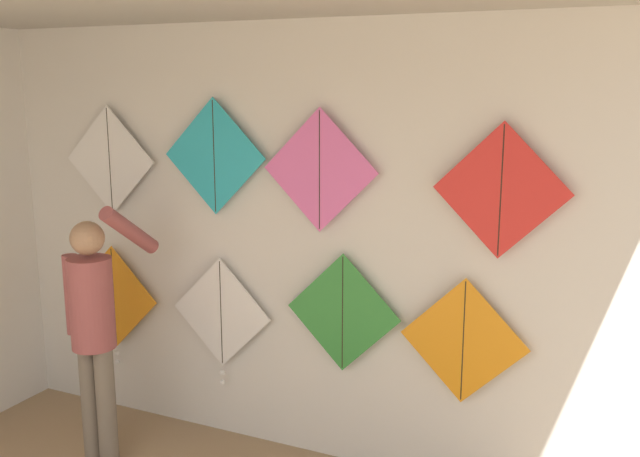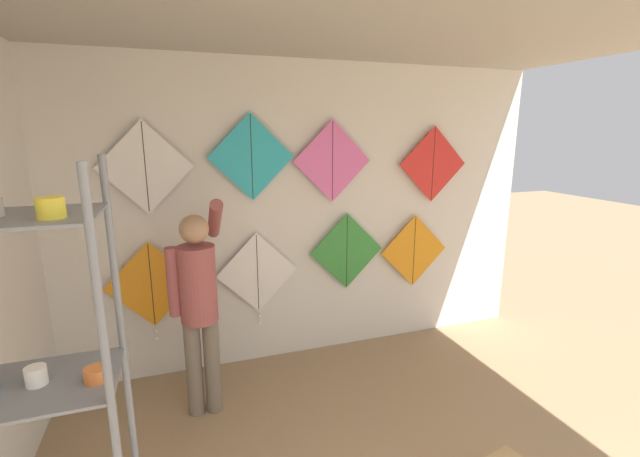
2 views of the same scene
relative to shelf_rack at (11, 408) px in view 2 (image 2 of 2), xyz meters
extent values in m
cube|color=silver|center=(1.69, 2.17, 0.21)|extent=(5.00, 0.06, 2.80)
cylinder|color=slate|center=(0.36, -0.20, -0.15)|extent=(0.03, 0.03, 2.09)
cylinder|color=slate|center=(0.36, 0.21, -0.15)|extent=(0.03, 0.03, 2.09)
cube|color=slate|center=(0.01, 0.00, 0.07)|extent=(0.71, 0.42, 0.01)
cylinder|color=white|center=(0.09, 0.01, 0.11)|extent=(0.07, 0.07, 0.07)
cylinder|color=orange|center=(0.29, -0.04, 0.10)|extent=(0.08, 0.08, 0.05)
cylinder|color=yellow|center=(0.24, -0.08, 0.74)|extent=(0.09, 0.09, 0.07)
cylinder|color=#726656|center=(0.67, 1.47, -0.80)|extent=(0.12, 0.12, 0.78)
cylinder|color=#726656|center=(0.80, 1.46, -0.80)|extent=(0.12, 0.12, 0.78)
cylinder|color=#9E4C4C|center=(0.73, 1.47, -0.12)|extent=(0.28, 0.28, 0.58)
sphere|color=tan|center=(0.73, 1.47, 0.30)|extent=(0.21, 0.21, 0.21)
cylinder|color=#9E4C4C|center=(0.57, 1.48, -0.09)|extent=(0.10, 0.10, 0.52)
cylinder|color=#9E4C4C|center=(0.90, 1.67, 0.32)|extent=(0.10, 0.48, 0.38)
cube|color=orange|center=(0.38, 2.08, -0.30)|extent=(0.76, 0.01, 0.76)
cylinder|color=black|center=(0.38, 2.08, -0.30)|extent=(0.01, 0.01, 0.72)
sphere|color=white|center=(0.38, 2.07, -0.73)|extent=(0.04, 0.04, 0.04)
sphere|color=white|center=(0.38, 2.07, -0.80)|extent=(0.04, 0.04, 0.04)
cube|color=white|center=(1.29, 2.08, -0.29)|extent=(0.76, 0.01, 0.76)
cylinder|color=black|center=(1.29, 2.08, -0.29)|extent=(0.01, 0.01, 0.72)
sphere|color=white|center=(1.29, 2.07, -0.72)|extent=(0.04, 0.04, 0.04)
sphere|color=white|center=(1.29, 2.07, -0.79)|extent=(0.04, 0.04, 0.04)
cube|color=#338C38|center=(2.18, 2.08, -0.17)|extent=(0.76, 0.01, 0.76)
cylinder|color=black|center=(2.18, 2.08, -0.17)|extent=(0.01, 0.01, 0.72)
cube|color=orange|center=(2.94, 2.08, -0.23)|extent=(0.76, 0.01, 0.76)
cylinder|color=black|center=(2.94, 2.08, -0.23)|extent=(0.01, 0.01, 0.72)
cube|color=white|center=(0.41, 2.08, 0.70)|extent=(0.76, 0.01, 0.76)
cylinder|color=black|center=(0.41, 2.08, 0.70)|extent=(0.01, 0.01, 0.72)
cube|color=#28B2C6|center=(1.28, 2.08, 0.77)|extent=(0.76, 0.01, 0.76)
cylinder|color=black|center=(1.28, 2.08, 0.77)|extent=(0.01, 0.01, 0.72)
cube|color=pink|center=(2.03, 2.08, 0.71)|extent=(0.76, 0.01, 0.76)
cylinder|color=black|center=(2.03, 2.08, 0.71)|extent=(0.01, 0.01, 0.72)
cube|color=red|center=(3.11, 2.08, 0.66)|extent=(0.76, 0.01, 0.76)
cylinder|color=black|center=(3.11, 2.08, 0.66)|extent=(0.01, 0.01, 0.72)
camera|label=1|loc=(3.82, -1.81, 1.25)|focal=40.00mm
camera|label=2|loc=(0.62, -1.66, 0.99)|focal=24.00mm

